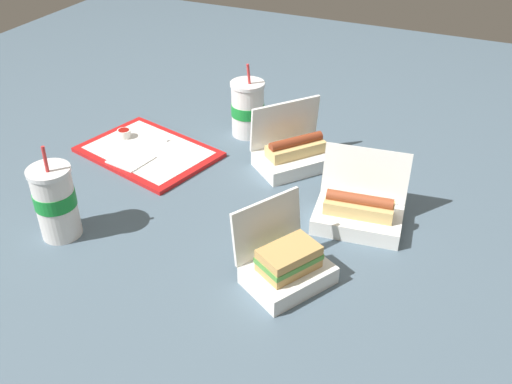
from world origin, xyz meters
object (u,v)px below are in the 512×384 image
clamshell_sandwich_back (286,264)px  clamshell_hotdog_center (294,153)px  ketchup_cup (124,133)px  plastic_fork (156,135)px  soda_cup_front (55,201)px  food_tray (148,152)px  soda_cup_right (248,109)px  clamshell_hotdog_corner (359,211)px

clamshell_sandwich_back → clamshell_hotdog_center: size_ratio=0.89×
ketchup_cup → plastic_fork: 0.09m
plastic_fork → clamshell_sandwich_back: 0.72m
clamshell_sandwich_back → soda_cup_front: 0.54m
food_tray → plastic_fork: (-0.03, 0.08, 0.01)m
clamshell_hotdog_center → clamshell_sandwich_back: bearing=-70.7°
food_tray → plastic_fork: plastic_fork is taller
ketchup_cup → soda_cup_right: size_ratio=0.18×
food_tray → soda_cup_front: 0.41m
clamshell_hotdog_corner → clamshell_sandwich_back: clamshell_sandwich_back is taller
ketchup_cup → soda_cup_right: 0.37m
soda_cup_right → clamshell_sandwich_back: bearing=-58.0°
clamshell_hotdog_center → food_tray: bearing=-164.3°
ketchup_cup → clamshell_hotdog_corner: 0.76m
clamshell_hotdog_corner → clamshell_hotdog_center: 0.31m
plastic_fork → soda_cup_front: bearing=-66.8°
soda_cup_front → ketchup_cup: bearing=107.0°
clamshell_hotdog_center → ketchup_cup: bearing=-171.3°
food_tray → soda_cup_right: size_ratio=1.86×
clamshell_hotdog_corner → clamshell_hotdog_center: size_ratio=0.90×
soda_cup_right → food_tray: bearing=-131.9°
plastic_fork → soda_cup_right: bearing=49.2°
clamshell_hotdog_center → clamshell_hotdog_corner: bearing=-39.1°
food_tray → clamshell_hotdog_corner: (0.64, -0.08, 0.03)m
plastic_fork → clamshell_sandwich_back: size_ratio=0.50×
ketchup_cup → soda_cup_front: soda_cup_front is taller
ketchup_cup → soda_cup_right: bearing=32.0°
ketchup_cup → clamshell_sandwich_back: clamshell_sandwich_back is taller
food_tray → clamshell_hotdog_corner: size_ratio=1.89×
clamshell_sandwich_back → ketchup_cup: bearing=151.1°
clamshell_sandwich_back → soda_cup_front: soda_cup_front is taller
clamshell_hotdog_corner → clamshell_hotdog_center: clamshell_hotdog_center is taller
clamshell_hotdog_center → soda_cup_right: size_ratio=1.09×
clamshell_sandwich_back → clamshell_hotdog_center: (-0.16, 0.45, -0.00)m
clamshell_hotdog_corner → soda_cup_right: soda_cup_right is taller
clamshell_hotdog_corner → soda_cup_front: size_ratio=0.94×
plastic_fork → soda_cup_right: (0.24, 0.15, 0.07)m
soda_cup_front → soda_cup_right: soda_cup_front is taller
clamshell_hotdog_corner → clamshell_hotdog_center: bearing=140.9°
food_tray → plastic_fork: size_ratio=3.84×
plastic_fork → soda_cup_right: 0.29m
food_tray → soda_cup_front: (0.03, -0.40, 0.08)m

